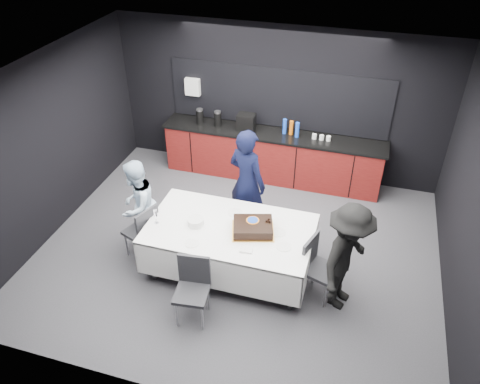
# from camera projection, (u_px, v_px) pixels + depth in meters

# --- Properties ---
(ground) EXTENTS (6.00, 6.00, 0.00)m
(ground) POSITION_uv_depth(u_px,v_px,m) (238.00, 251.00, 7.27)
(ground) COLOR #46464B
(ground) RESTS_ON ground
(room_shell) EXTENTS (6.04, 5.04, 2.82)m
(room_shell) POSITION_uv_depth(u_px,v_px,m) (238.00, 146.00, 6.20)
(room_shell) COLOR white
(room_shell) RESTS_ON ground
(kitchenette) EXTENTS (4.10, 0.64, 2.05)m
(kitchenette) POSITION_uv_depth(u_px,v_px,m) (271.00, 152.00, 8.70)
(kitchenette) COLOR #5E100E
(kitchenette) RESTS_ON ground
(party_table) EXTENTS (2.32, 1.32, 0.78)m
(party_table) POSITION_uv_depth(u_px,v_px,m) (230.00, 235.00, 6.59)
(party_table) COLOR #99999E
(party_table) RESTS_ON ground
(cake_assembly) EXTENTS (0.68, 0.61, 0.18)m
(cake_assembly) POSITION_uv_depth(u_px,v_px,m) (253.00, 227.00, 6.40)
(cake_assembly) COLOR #EFAB46
(cake_assembly) RESTS_ON party_table
(plate_stack) EXTENTS (0.23, 0.23, 0.10)m
(plate_stack) POSITION_uv_depth(u_px,v_px,m) (196.00, 222.00, 6.54)
(plate_stack) COLOR white
(plate_stack) RESTS_ON party_table
(loose_plate_near) EXTENTS (0.19, 0.19, 0.01)m
(loose_plate_near) POSITION_uv_depth(u_px,v_px,m) (192.00, 243.00, 6.23)
(loose_plate_near) COLOR white
(loose_plate_near) RESTS_ON party_table
(loose_plate_right_a) EXTENTS (0.21, 0.21, 0.01)m
(loose_plate_right_a) POSITION_uv_depth(u_px,v_px,m) (278.00, 232.00, 6.42)
(loose_plate_right_a) COLOR white
(loose_plate_right_a) RESTS_ON party_table
(loose_plate_right_b) EXTENTS (0.20, 0.20, 0.01)m
(loose_plate_right_b) POSITION_uv_depth(u_px,v_px,m) (284.00, 247.00, 6.18)
(loose_plate_right_b) COLOR white
(loose_plate_right_b) RESTS_ON party_table
(loose_plate_far) EXTENTS (0.22, 0.22, 0.01)m
(loose_plate_far) POSITION_uv_depth(u_px,v_px,m) (235.00, 213.00, 6.78)
(loose_plate_far) COLOR white
(loose_plate_far) RESTS_ON party_table
(fork_pile) EXTENTS (0.17, 0.12, 0.03)m
(fork_pile) POSITION_uv_depth(u_px,v_px,m) (246.00, 250.00, 6.11)
(fork_pile) COLOR white
(fork_pile) RESTS_ON party_table
(champagne_flute) EXTENTS (0.06, 0.06, 0.22)m
(champagne_flute) POSITION_uv_depth(u_px,v_px,m) (155.00, 214.00, 6.50)
(champagne_flute) COLOR white
(champagne_flute) RESTS_ON party_table
(chair_left) EXTENTS (0.54, 0.54, 0.92)m
(chair_left) POSITION_uv_depth(u_px,v_px,m) (144.00, 229.00, 6.86)
(chair_left) COLOR #2A2B2F
(chair_left) RESTS_ON ground
(chair_right) EXTENTS (0.53, 0.53, 0.92)m
(chair_right) POSITION_uv_depth(u_px,v_px,m) (316.00, 263.00, 6.27)
(chair_right) COLOR #2A2B2F
(chair_right) RESTS_ON ground
(chair_near) EXTENTS (0.47, 0.47, 0.92)m
(chair_near) POSITION_uv_depth(u_px,v_px,m) (193.00, 284.00, 5.96)
(chair_near) COLOR #2A2B2F
(chair_near) RESTS_ON ground
(person_center) EXTENTS (0.77, 0.66, 1.80)m
(person_center) POSITION_uv_depth(u_px,v_px,m) (247.00, 182.00, 7.21)
(person_center) COLOR black
(person_center) RESTS_ON ground
(person_left) EXTENTS (0.58, 0.73, 1.47)m
(person_left) POSITION_uv_depth(u_px,v_px,m) (137.00, 205.00, 7.00)
(person_left) COLOR silver
(person_left) RESTS_ON ground
(person_right) EXTENTS (0.89, 1.17, 1.61)m
(person_right) POSITION_uv_depth(u_px,v_px,m) (347.00, 258.00, 5.97)
(person_right) COLOR black
(person_right) RESTS_ON ground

